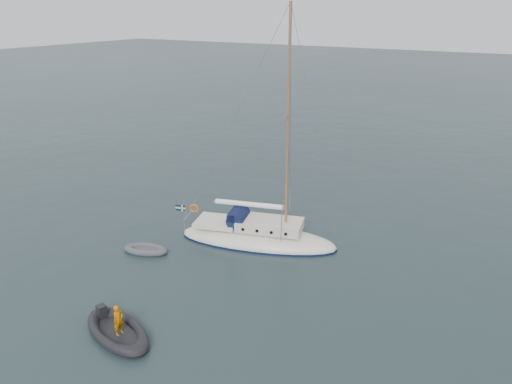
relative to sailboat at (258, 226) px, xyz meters
The scene contains 4 objects.
ground 3.86m from the sailboat, 46.51° to the right, with size 300.00×300.00×0.00m, color black.
sailboat is the anchor object (origin of this frame).
dinghy 6.80m from the sailboat, 138.22° to the right, with size 2.73×1.23×0.39m.
rib 11.14m from the sailboat, 93.37° to the right, with size 4.27×1.94×1.64m.
Camera 1 is at (11.43, -21.08, 13.64)m, focal length 35.00 mm.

